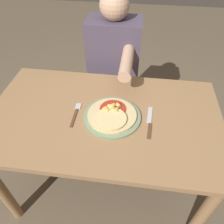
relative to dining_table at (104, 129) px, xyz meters
The scene contains 7 objects.
ground_plane 0.61m from the dining_table, ahead, with size 8.00×8.00×0.00m, color brown.
dining_table is the anchor object (origin of this frame).
plate 0.13m from the dining_table, 18.90° to the right, with size 0.30×0.30×0.01m.
pizza 0.15m from the dining_table, 23.86° to the right, with size 0.25×0.25×0.04m.
fork 0.19m from the dining_table, behind, with size 0.03×0.18×0.00m.
knife 0.27m from the dining_table, ahead, with size 0.03×0.22×0.00m.
person_diner 0.56m from the dining_table, 91.49° to the left, with size 0.35×0.52×1.17m.
Camera 1 is at (0.15, -0.79, 1.52)m, focal length 35.00 mm.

